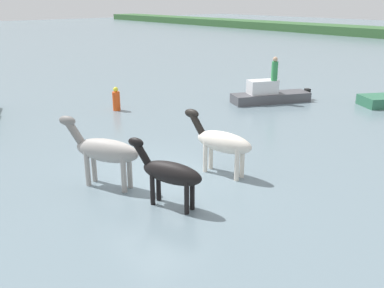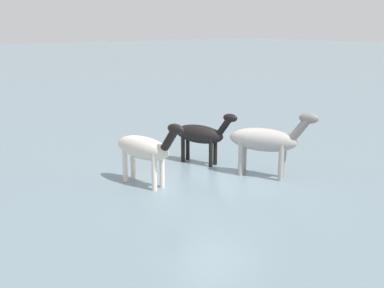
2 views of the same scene
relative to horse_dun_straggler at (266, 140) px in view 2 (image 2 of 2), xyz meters
name	(u,v)px [view 2 (image 2 of 2)]	position (x,y,z in m)	size (l,w,h in m)	color
ground_plane	(213,182)	(0.52, 1.52, -1.09)	(188.80, 188.80, 0.00)	slate
horse_dun_straggler	(266,140)	(0.00, 0.00, 0.00)	(2.43, 1.54, 1.98)	#9E9993
horse_rear_stallion	(145,149)	(1.51, 3.13, -0.05)	(2.44, 0.96, 1.89)	silver
horse_gray_outer	(201,135)	(2.17, 0.63, -0.15)	(2.18, 1.08, 1.71)	black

